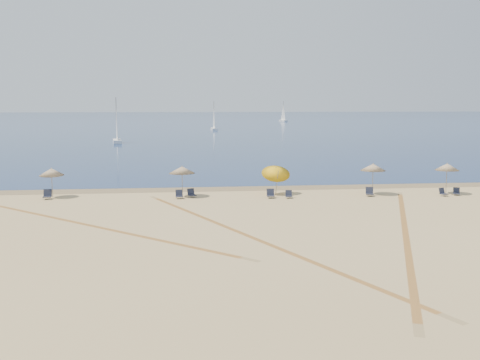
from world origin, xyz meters
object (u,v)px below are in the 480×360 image
Objects in this scene: umbrella_2 at (182,170)px; chair_4 at (192,194)px; chair_2 at (47,195)px; chair_8 at (443,192)px; chair_7 at (370,192)px; sailboat_2 at (117,129)px; chair_9 at (456,192)px; sailboat_0 at (283,115)px; sailboat_1 at (214,121)px; chair_6 at (289,195)px; umbrella_5 at (447,167)px; chair_3 at (179,195)px; umbrella_1 at (52,172)px; umbrella_3 at (276,171)px; chair_5 at (271,194)px; umbrella_4 at (373,167)px.

umbrella_2 is 2.97× the size of chair_4.
chair_2 is 1.03× the size of chair_8.
sailboat_2 is at bearing 127.90° from chair_7.
chair_9 is 0.09× the size of sailboat_2.
sailboat_2 is (-52.57, -112.14, 0.06)m from sailboat_0.
chair_4 is (0.71, -0.50, -1.82)m from umbrella_2.
chair_4 is 0.11× the size of sailboat_1.
chair_6 is at bearing -9.37° from chair_2.
sailboat_2 reaches higher than chair_9.
sailboat_1 is (-11.68, 107.72, 2.10)m from chair_8.
umbrella_5 is 3.78× the size of chair_3.
sailboat_1 is (8.29, 106.20, 2.08)m from chair_4.
chair_6 is 176.77m from sailboat_0.
chair_4 is 1.13× the size of chair_9.
umbrella_1 is 106.73m from sailboat_1.
chair_4 is at bearing -97.70° from sailboat_1.
chair_3 is 0.08× the size of sailboat_2.
umbrella_3 reaches higher than chair_9.
chair_4 reaches higher than chair_6.
chair_5 is at bearing -11.76° from umbrella_2.
umbrella_2 is 20.86m from chair_8.
umbrella_5 is at bearing -3.84° from umbrella_4.
umbrella_3 is at bearing 175.08° from umbrella_5.
chair_6 is (18.40, -2.37, -1.74)m from umbrella_1.
umbrella_2 reaches higher than chair_3.
chair_7 is (7.28, -1.62, -1.61)m from umbrella_3.
chair_5 reaches higher than chair_6.
sailboat_0 is (33.92, 173.51, 2.18)m from chair_5.
umbrella_3 is 13.42m from chair_8.
umbrella_5 reaches higher than umbrella_1.
umbrella_3 is at bearing 152.21° from chair_8.
chair_4 is 21.26m from chair_9.
umbrella_5 reaches higher than chair_9.
sailboat_2 is (-1.64, 59.23, 0.53)m from umbrella_1.
chair_4 is 0.10× the size of sailboat_2.
umbrella_5 is 3.52× the size of chair_5.
umbrella_5 is 20.80m from chair_4.
umbrella_5 is at bearing 18.10° from chair_7.
chair_3 is 0.83× the size of chair_7.
chair_8 is (13.84, -0.59, -0.03)m from chair_5.
chair_2 reaches higher than chair_8.
chair_3 is (-0.25, -0.88, -1.83)m from umbrella_2.
chair_5 is 0.09× the size of sailboat_1.
chair_6 is at bearing -7.35° from umbrella_1.
umbrella_2 is 3.65× the size of chair_3.
umbrella_1 reaches higher than chair_9.
chair_9 is at bearing 3.17° from chair_5.
umbrella_3 is 14.62m from chair_9.
sailboat_1 is at bearing 79.66° from umbrella_1.
umbrella_2 is at bearing -116.46° from sailboat_0.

